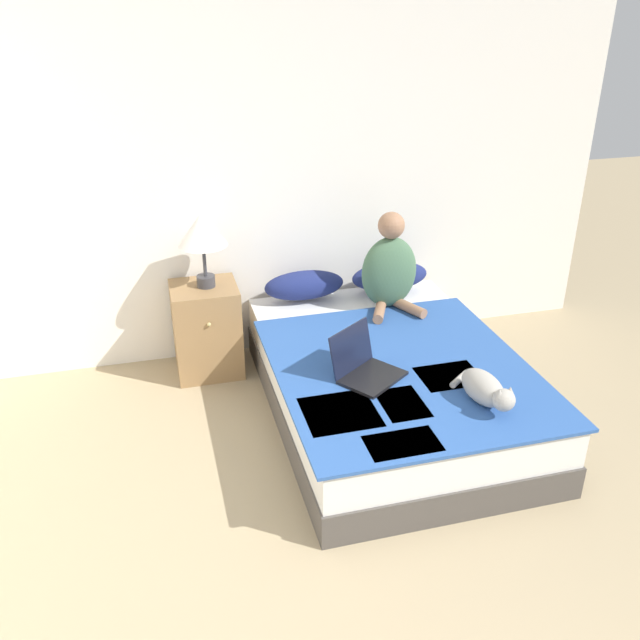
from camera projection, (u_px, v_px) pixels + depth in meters
wall_back at (268, 179)px, 4.63m from camera, size 5.00×0.05×2.55m
bed at (389, 383)px, 4.25m from camera, size 1.48×2.09×0.45m
pillow_near at (304, 285)px, 4.81m from camera, size 0.58×0.23×0.21m
pillow_far at (390, 276)px, 4.96m from camera, size 0.58×0.23×0.21m
person_sitting at (390, 269)px, 4.62m from camera, size 0.39×0.38×0.68m
cat_tabby at (486, 389)px, 3.60m from camera, size 0.21×0.51×0.18m
laptop_open at (365, 367)px, 3.87m from camera, size 0.47×0.46×0.27m
nightstand at (207, 329)px, 4.69m from camera, size 0.45×0.43×0.65m
table_lamp at (202, 232)px, 4.38m from camera, size 0.32×0.32×0.51m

